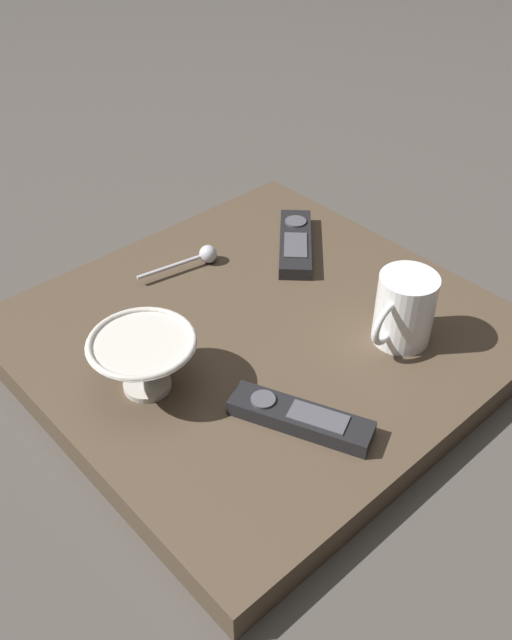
{
  "coord_description": "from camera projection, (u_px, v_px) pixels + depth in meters",
  "views": [
    {
      "loc": [
        -0.53,
        0.5,
        0.65
      ],
      "look_at": [
        -0.0,
        0.01,
        0.06
      ],
      "focal_mm": 38.81,
      "sensor_mm": 36.0,
      "label": 1
    }
  ],
  "objects": [
    {
      "name": "table",
      "position": [
        260.0,
        338.0,
        0.96
      ],
      "size": [
        0.58,
        0.6,
        0.04
      ],
      "color": "#4C3D2D",
      "rests_on": "ground"
    },
    {
      "name": "cereal_bowl",
      "position": [
        144.0,
        361.0,
        0.83
      ],
      "size": [
        0.13,
        0.13,
        0.08
      ],
      "color": "beige",
      "rests_on": "table"
    },
    {
      "name": "coffee_mug",
      "position": [
        404.0,
        309.0,
        0.9
      ],
      "size": [
        0.08,
        0.11,
        0.1
      ],
      "color": "white",
      "rests_on": "table"
    },
    {
      "name": "teaspoon",
      "position": [
        203.0,
        256.0,
        1.06
      ],
      "size": [
        0.04,
        0.13,
        0.03
      ],
      "color": "silver",
      "rests_on": "table"
    },
    {
      "name": "tv_remote_near",
      "position": [
        300.0,
        418.0,
        0.8
      ],
      "size": [
        0.17,
        0.11,
        0.02
      ],
      "color": "black",
      "rests_on": "table"
    },
    {
      "name": "ground_plane",
      "position": [
        260.0,
        349.0,
        0.98
      ],
      "size": [
        6.0,
        6.0,
        0.0
      ],
      "primitive_type": "plane",
      "color": "#47423D"
    },
    {
      "name": "tv_remote_far",
      "position": [
        295.0,
        243.0,
        1.09
      ],
      "size": [
        0.16,
        0.16,
        0.02
      ],
      "color": "black",
      "rests_on": "table"
    }
  ]
}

